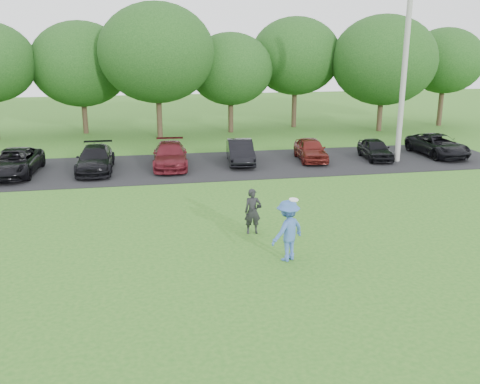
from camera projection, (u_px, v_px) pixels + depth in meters
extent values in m
plane|color=#28621C|center=(262.00, 268.00, 15.45)|extent=(100.00, 100.00, 0.00)
cube|color=black|center=(206.00, 166.00, 27.71)|extent=(32.00, 6.50, 0.03)
cylinder|color=#9A9995|center=(404.00, 68.00, 27.38)|extent=(0.28, 0.28, 9.83)
imported|color=#3C60A9|center=(288.00, 230.00, 15.79)|extent=(1.39, 1.22, 1.86)
cylinder|color=white|center=(294.00, 200.00, 15.23)|extent=(0.27, 0.27, 0.07)
imported|color=black|center=(253.00, 211.00, 18.02)|extent=(0.58, 0.40, 1.55)
cube|color=black|center=(259.00, 206.00, 17.81)|extent=(0.14, 0.11, 0.10)
imported|color=black|center=(14.00, 162.00, 25.66)|extent=(2.32, 4.57, 1.24)
imported|color=black|center=(95.00, 159.00, 26.38)|extent=(1.79, 4.24, 1.22)
imported|color=#54121A|center=(170.00, 155.00, 27.25)|extent=(1.96, 4.31, 1.22)
imported|color=black|center=(240.00, 152.00, 28.10)|extent=(1.63, 3.79, 1.22)
imported|color=#591713|center=(311.00, 149.00, 28.75)|extent=(1.73, 3.61, 1.19)
imported|color=black|center=(375.00, 149.00, 29.09)|extent=(1.62, 3.33, 1.10)
imported|color=black|center=(438.00, 145.00, 29.91)|extent=(2.18, 4.36, 1.18)
cylinder|color=#38281C|center=(85.00, 117.00, 36.94)|extent=(0.36, 0.36, 2.20)
ellipsoid|color=#214C19|center=(81.00, 64.00, 35.93)|extent=(6.68, 6.68, 5.68)
cylinder|color=#38281C|center=(159.00, 118.00, 35.11)|extent=(0.36, 0.36, 2.70)
ellipsoid|color=#214C19|center=(157.00, 53.00, 33.96)|extent=(7.42, 7.42, 6.31)
cylinder|color=#38281C|center=(231.00, 117.00, 37.39)|extent=(0.36, 0.36, 2.20)
ellipsoid|color=#214C19|center=(231.00, 69.00, 36.48)|extent=(5.76, 5.76, 4.90)
cylinder|color=#38281C|center=(294.00, 109.00, 39.52)|extent=(0.36, 0.36, 2.70)
ellipsoid|color=#214C19|center=(296.00, 56.00, 38.47)|extent=(6.50, 6.50, 5.53)
cylinder|color=#38281C|center=(380.00, 115.00, 37.92)|extent=(0.36, 0.36, 2.20)
ellipsoid|color=#214C19|center=(384.00, 60.00, 36.86)|extent=(7.24, 7.24, 6.15)
cylinder|color=#38281C|center=(440.00, 108.00, 40.15)|extent=(0.36, 0.36, 2.70)
ellipsoid|color=#214C19|center=(445.00, 61.00, 39.19)|extent=(5.58, 5.58, 4.74)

